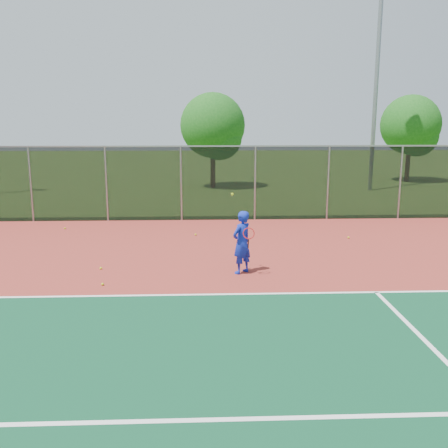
% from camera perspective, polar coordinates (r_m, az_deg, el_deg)
% --- Properties ---
extents(ground, '(120.00, 120.00, 0.00)m').
position_cam_1_polar(ground, '(9.30, 11.18, -14.20)').
color(ground, '#375D1A').
rests_on(ground, ground).
extents(court_apron, '(30.00, 20.00, 0.02)m').
position_cam_1_polar(court_apron, '(11.08, 8.78, -9.68)').
color(court_apron, maroon).
rests_on(court_apron, ground).
extents(fence_back, '(30.00, 0.06, 3.03)m').
position_cam_1_polar(fence_back, '(20.37, 3.57, 4.79)').
color(fence_back, black).
rests_on(fence_back, court_apron).
extents(tennis_player, '(0.73, 0.77, 2.16)m').
position_cam_1_polar(tennis_player, '(13.22, 2.05, -2.10)').
color(tennis_player, '#1225AA').
rests_on(tennis_player, court_apron).
extents(practice_ball_0, '(0.07, 0.07, 0.07)m').
position_cam_1_polar(practice_ball_0, '(17.73, -3.27, -1.21)').
color(practice_ball_0, '#B8C817').
rests_on(practice_ball_0, court_apron).
extents(practice_ball_1, '(0.07, 0.07, 0.07)m').
position_cam_1_polar(practice_ball_1, '(19.67, -17.72, -0.46)').
color(practice_ball_1, '#B8C817').
rests_on(practice_ball_1, court_apron).
extents(practice_ball_2, '(0.07, 0.07, 0.07)m').
position_cam_1_polar(practice_ball_2, '(14.14, -13.90, -4.93)').
color(practice_ball_2, '#B8C817').
rests_on(practice_ball_2, court_apron).
extents(practice_ball_3, '(0.07, 0.07, 0.07)m').
position_cam_1_polar(practice_ball_3, '(17.80, 14.04, -1.50)').
color(practice_ball_3, '#B8C817').
rests_on(practice_ball_3, court_apron).
extents(practice_ball_4, '(0.07, 0.07, 0.07)m').
position_cam_1_polar(practice_ball_4, '(12.80, -13.71, -6.70)').
color(practice_ball_4, '#B8C817').
rests_on(practice_ball_4, court_apron).
extents(floodlight_n, '(0.90, 0.40, 12.25)m').
position_cam_1_polar(floodlight_n, '(30.43, 17.10, 16.69)').
color(floodlight_n, gray).
rests_on(floodlight_n, ground).
extents(tree_back_left, '(3.85, 3.85, 5.66)m').
position_cam_1_polar(tree_back_left, '(30.15, -1.11, 10.86)').
color(tree_back_left, '#392615').
rests_on(tree_back_left, ground).
extents(tree_back_mid, '(3.87, 3.87, 5.68)m').
position_cam_1_polar(tree_back_mid, '(35.46, 20.72, 10.28)').
color(tree_back_mid, '#392615').
rests_on(tree_back_mid, ground).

